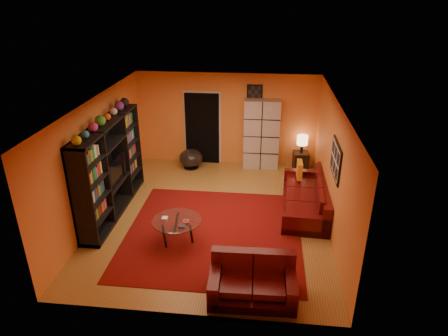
# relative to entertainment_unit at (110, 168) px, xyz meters

# --- Properties ---
(floor) EXTENTS (6.00, 6.00, 0.00)m
(floor) POSITION_rel_entertainment_unit_xyz_m (2.27, 0.00, -1.05)
(floor) COLOR olive
(floor) RESTS_ON ground
(ceiling) EXTENTS (6.00, 6.00, 0.00)m
(ceiling) POSITION_rel_entertainment_unit_xyz_m (2.27, 0.00, 1.55)
(ceiling) COLOR white
(ceiling) RESTS_ON wall_back
(wall_back) EXTENTS (6.00, 0.00, 6.00)m
(wall_back) POSITION_rel_entertainment_unit_xyz_m (2.27, 3.00, 0.25)
(wall_back) COLOR orange
(wall_back) RESTS_ON floor
(wall_front) EXTENTS (6.00, 0.00, 6.00)m
(wall_front) POSITION_rel_entertainment_unit_xyz_m (2.27, -3.00, 0.25)
(wall_front) COLOR orange
(wall_front) RESTS_ON floor
(wall_left) EXTENTS (0.00, 6.00, 6.00)m
(wall_left) POSITION_rel_entertainment_unit_xyz_m (-0.23, 0.00, 0.25)
(wall_left) COLOR orange
(wall_left) RESTS_ON floor
(wall_right) EXTENTS (0.00, 6.00, 6.00)m
(wall_right) POSITION_rel_entertainment_unit_xyz_m (4.78, 0.00, 0.25)
(wall_right) COLOR orange
(wall_right) RESTS_ON floor
(rug) EXTENTS (3.60, 3.60, 0.01)m
(rug) POSITION_rel_entertainment_unit_xyz_m (2.38, -0.70, -1.04)
(rug) COLOR #590A0A
(rug) RESTS_ON floor
(doorway) EXTENTS (0.95, 0.10, 2.04)m
(doorway) POSITION_rel_entertainment_unit_xyz_m (1.57, 2.96, -0.03)
(doorway) COLOR black
(doorway) RESTS_ON floor
(wall_art_right) EXTENTS (0.03, 1.00, 0.70)m
(wall_art_right) POSITION_rel_entertainment_unit_xyz_m (4.75, -0.30, 0.55)
(wall_art_right) COLOR black
(wall_art_right) RESTS_ON wall_right
(wall_art_back) EXTENTS (0.42, 0.03, 0.52)m
(wall_art_back) POSITION_rel_entertainment_unit_xyz_m (3.02, 2.98, 1.00)
(wall_art_back) COLOR black
(wall_art_back) RESTS_ON wall_back
(entertainment_unit) EXTENTS (0.45, 3.00, 2.10)m
(entertainment_unit) POSITION_rel_entertainment_unit_xyz_m (0.00, 0.00, 0.00)
(entertainment_unit) COLOR black
(entertainment_unit) RESTS_ON floor
(tv) EXTENTS (1.00, 0.13, 0.58)m
(tv) POSITION_rel_entertainment_unit_xyz_m (0.05, -0.05, -0.04)
(tv) COLOR black
(tv) RESTS_ON entertainment_unit
(sofa) EXTENTS (1.11, 2.46, 0.85)m
(sofa) POSITION_rel_entertainment_unit_xyz_m (4.42, 0.53, -0.77)
(sofa) COLOR #46090C
(sofa) RESTS_ON rug
(loveseat) EXTENTS (1.43, 0.88, 0.85)m
(loveseat) POSITION_rel_entertainment_unit_xyz_m (3.25, -2.42, -0.76)
(loveseat) COLOR #46090C
(loveseat) RESTS_ON rug
(throw_pillow) EXTENTS (0.12, 0.42, 0.42)m
(throw_pillow) POSITION_rel_entertainment_unit_xyz_m (4.22, 1.30, -0.42)
(throw_pillow) COLOR orange
(throw_pillow) RESTS_ON sofa
(coffee_table) EXTENTS (0.98, 0.98, 0.49)m
(coffee_table) POSITION_rel_entertainment_unit_xyz_m (1.69, -1.07, -0.60)
(coffee_table) COLOR silver
(coffee_table) RESTS_ON floor
(storage_cabinet) EXTENTS (0.98, 0.45, 1.95)m
(storage_cabinet) POSITION_rel_entertainment_unit_xyz_m (3.25, 2.80, -0.08)
(storage_cabinet) COLOR #BAB4AC
(storage_cabinet) RESTS_ON floor
(bowl_chair) EXTENTS (0.66, 0.66, 0.54)m
(bowl_chair) POSITION_rel_entertainment_unit_xyz_m (1.31, 2.50, -0.76)
(bowl_chair) COLOR black
(bowl_chair) RESTS_ON floor
(side_table) EXTENTS (0.44, 0.44, 0.50)m
(side_table) POSITION_rel_entertainment_unit_xyz_m (4.38, 2.75, -0.80)
(side_table) COLOR black
(side_table) RESTS_ON floor
(table_lamp) EXTENTS (0.30, 0.30, 0.49)m
(table_lamp) POSITION_rel_entertainment_unit_xyz_m (4.38, 2.75, -0.20)
(table_lamp) COLOR black
(table_lamp) RESTS_ON side_table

